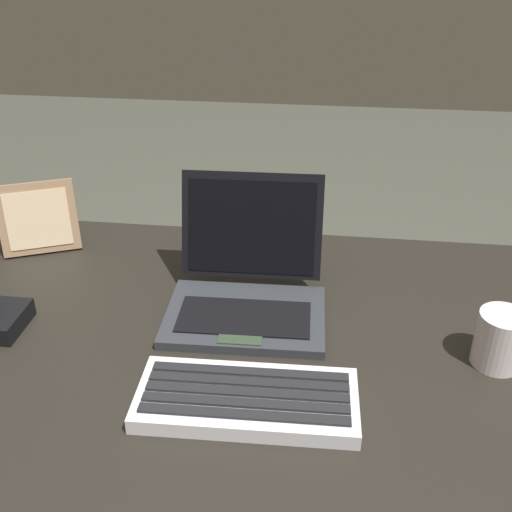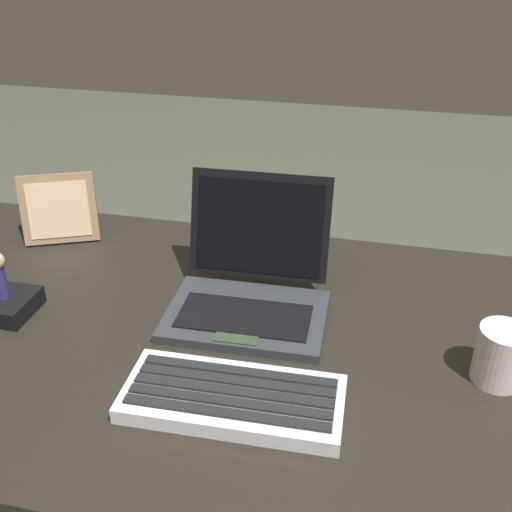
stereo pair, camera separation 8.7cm
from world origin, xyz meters
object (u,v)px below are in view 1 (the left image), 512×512
(laptop_front, at_px, (247,288))
(external_keyboard, at_px, (247,399))
(coffee_mug, at_px, (501,340))
(photo_frame, at_px, (38,219))

(laptop_front, distance_m, external_keyboard, 0.25)
(laptop_front, distance_m, coffee_mug, 0.42)
(external_keyboard, xyz_separation_m, photo_frame, (-0.49, 0.40, 0.06))
(laptop_front, bearing_deg, photo_frame, 160.48)
(photo_frame, bearing_deg, coffee_mug, -16.75)
(laptop_front, bearing_deg, external_keyboard, -82.26)
(photo_frame, distance_m, coffee_mug, 0.90)
(photo_frame, bearing_deg, external_keyboard, -39.71)
(laptop_front, relative_size, photo_frame, 1.76)
(laptop_front, xyz_separation_m, photo_frame, (-0.45, 0.16, 0.03))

